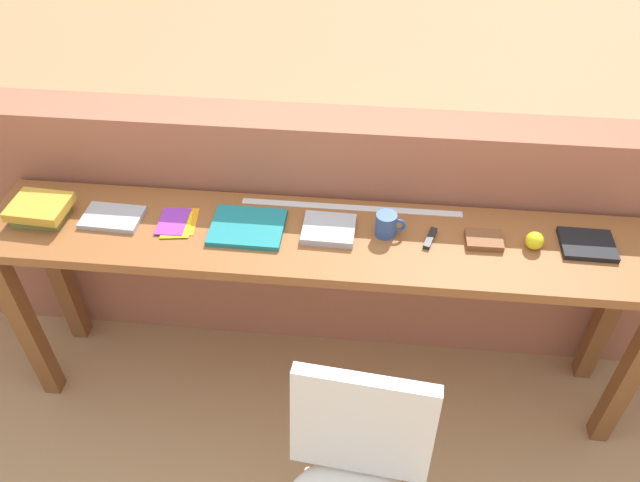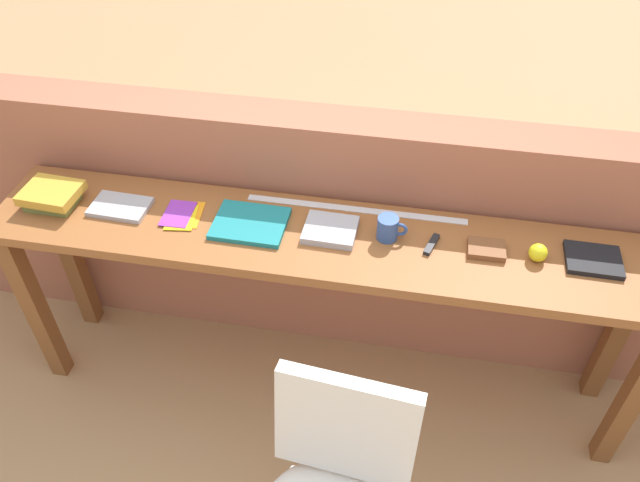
# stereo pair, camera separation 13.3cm
# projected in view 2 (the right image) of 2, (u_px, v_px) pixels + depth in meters

# --- Properties ---
(ground_plane) EXTENTS (40.00, 40.00, 0.00)m
(ground_plane) POSITION_uv_depth(u_px,v_px,m) (309.00, 438.00, 2.63)
(ground_plane) COLOR tan
(brick_wall_back) EXTENTS (6.00, 0.20, 1.17)m
(brick_wall_back) POSITION_uv_depth(u_px,v_px,m) (336.00, 235.00, 2.70)
(brick_wall_back) COLOR #9E5B42
(brick_wall_back) RESTS_ON ground
(sideboard) EXTENTS (2.50, 0.44, 0.88)m
(sideboard) POSITION_uv_depth(u_px,v_px,m) (322.00, 264.00, 2.35)
(sideboard) COLOR brown
(sideboard) RESTS_ON ground
(book_stack_leftmost) EXTENTS (0.22, 0.18, 0.07)m
(book_stack_leftmost) POSITION_uv_depth(u_px,v_px,m) (52.00, 196.00, 2.37)
(book_stack_leftmost) COLOR olive
(book_stack_leftmost) RESTS_ON sideboard
(magazine_cycling) EXTENTS (0.22, 0.15, 0.02)m
(magazine_cycling) POSITION_uv_depth(u_px,v_px,m) (120.00, 207.00, 2.37)
(magazine_cycling) COLOR #9E9EA3
(magazine_cycling) RESTS_ON sideboard
(pamphlet_pile_colourful) EXTENTS (0.15, 0.19, 0.01)m
(pamphlet_pile_colourful) POSITION_uv_depth(u_px,v_px,m) (182.00, 215.00, 2.34)
(pamphlet_pile_colourful) COLOR orange
(pamphlet_pile_colourful) RESTS_ON sideboard
(book_open_centre) EXTENTS (0.27, 0.22, 0.02)m
(book_open_centre) POSITION_uv_depth(u_px,v_px,m) (250.00, 223.00, 2.29)
(book_open_centre) COLOR #19757A
(book_open_centre) RESTS_ON sideboard
(book_grey_hardcover) EXTENTS (0.19, 0.17, 0.03)m
(book_grey_hardcover) POSITION_uv_depth(u_px,v_px,m) (330.00, 230.00, 2.26)
(book_grey_hardcover) COLOR #9E9EA3
(book_grey_hardcover) RESTS_ON sideboard
(mug) EXTENTS (0.11, 0.08, 0.09)m
(mug) POSITION_uv_depth(u_px,v_px,m) (388.00, 228.00, 2.22)
(mug) COLOR #2D4C8C
(mug) RESTS_ON sideboard
(multitool_folded) EXTENTS (0.06, 0.11, 0.02)m
(multitool_folded) POSITION_uv_depth(u_px,v_px,m) (432.00, 244.00, 2.21)
(multitool_folded) COLOR black
(multitool_folded) RESTS_ON sideboard
(leather_journal_brown) EXTENTS (0.13, 0.10, 0.02)m
(leather_journal_brown) POSITION_uv_depth(u_px,v_px,m) (486.00, 249.00, 2.19)
(leather_journal_brown) COLOR brown
(leather_journal_brown) RESTS_ON sideboard
(sports_ball_small) EXTENTS (0.06, 0.06, 0.06)m
(sports_ball_small) POSITION_uv_depth(u_px,v_px,m) (538.00, 253.00, 2.14)
(sports_ball_small) COLOR yellow
(sports_ball_small) RESTS_ON sideboard
(book_repair_rightmost) EXTENTS (0.19, 0.16, 0.02)m
(book_repair_rightmost) POSITION_uv_depth(u_px,v_px,m) (593.00, 260.00, 2.15)
(book_repair_rightmost) COLOR black
(book_repair_rightmost) RESTS_ON sideboard
(ruler_metal_back_edge) EXTENTS (0.84, 0.03, 0.00)m
(ruler_metal_back_edge) POSITION_uv_depth(u_px,v_px,m) (356.00, 209.00, 2.37)
(ruler_metal_back_edge) COLOR silver
(ruler_metal_back_edge) RESTS_ON sideboard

